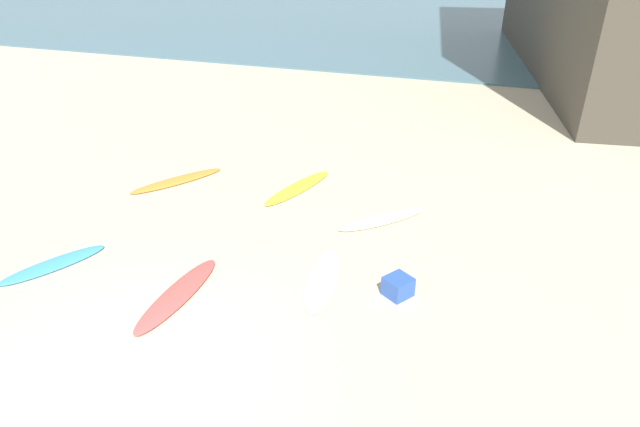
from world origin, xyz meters
TOP-DOWN VIEW (x-y plane):
  - ground_plane at (0.00, 0.00)m, footprint 120.00×120.00m
  - ocean_water at (0.00, 39.39)m, footprint 120.00×40.00m
  - surfboard_0 at (2.40, 5.85)m, footprint 1.94×2.01m
  - surfboard_1 at (-0.42, 1.83)m, footprint 0.60×2.45m
  - surfboard_2 at (1.91, 3.15)m, footprint 0.89×2.23m
  - surfboard_3 at (-3.22, 6.17)m, footprint 1.78×2.44m
  - surfboard_4 at (-3.30, 1.87)m, footprint 1.38×2.06m
  - surfboard_5 at (-0.03, 6.83)m, footprint 1.22×2.60m
  - beachgoer_near at (6.70, 16.78)m, footprint 0.34×0.31m
  - beach_cooler at (3.33, 3.18)m, footprint 0.61×0.61m

SIDE VIEW (x-z plane):
  - ground_plane at x=0.00m, z-range 0.00..0.00m
  - surfboard_5 at x=-0.03m, z-range 0.00..0.06m
  - surfboard_3 at x=-3.22m, z-range 0.00..0.07m
  - surfboard_4 at x=-3.30m, z-range 0.00..0.07m
  - ocean_water at x=0.00m, z-range 0.00..0.08m
  - surfboard_2 at x=1.91m, z-range 0.00..0.08m
  - surfboard_0 at x=2.40m, z-range 0.00..0.09m
  - surfboard_1 at x=-0.42m, z-range 0.00..0.09m
  - beach_cooler at x=3.33m, z-range 0.00..0.37m
  - beachgoer_near at x=6.70m, z-range 0.12..1.99m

